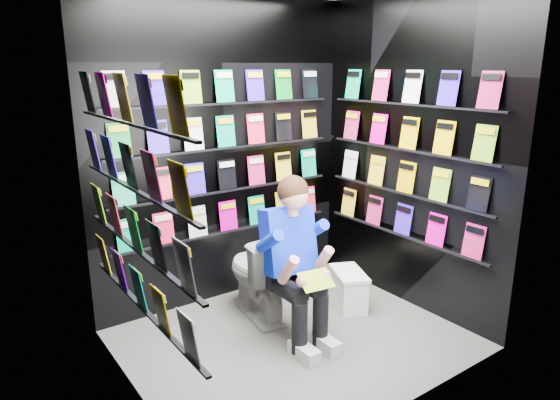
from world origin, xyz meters
TOP-DOWN VIEW (x-y plane):
  - floor at (0.00, 0.00)m, footprint 2.40×2.40m
  - wall_back at (0.00, 1.00)m, footprint 2.40×0.04m
  - wall_front at (0.00, -1.00)m, footprint 2.40×0.04m
  - wall_left at (-1.20, 0.00)m, footprint 0.04×2.00m
  - wall_right at (1.20, 0.00)m, footprint 0.04×2.00m
  - comics_back at (0.00, 0.97)m, footprint 2.10×0.06m
  - comics_left at (-1.17, 0.00)m, footprint 0.06×1.70m
  - comics_right at (1.17, 0.00)m, footprint 0.06×1.70m
  - toilet at (0.00, 0.49)m, footprint 0.52×0.80m
  - longbox at (0.71, 0.16)m, footprint 0.36×0.45m
  - longbox_lid at (0.71, 0.16)m, footprint 0.39×0.48m
  - reader at (0.00, 0.11)m, footprint 0.61×0.81m
  - held_comic at (0.00, -0.24)m, footprint 0.26×0.17m

SIDE VIEW (x-z plane):
  - floor at x=0.00m, z-range 0.00..0.00m
  - longbox at x=0.71m, z-range 0.00..0.30m
  - longbox_lid at x=0.71m, z-range 0.30..0.33m
  - toilet at x=0.00m, z-range 0.00..0.73m
  - held_comic at x=0.00m, z-range 0.53..0.63m
  - reader at x=0.00m, z-range 0.08..1.44m
  - wall_back at x=0.00m, z-range 0.00..2.60m
  - wall_front at x=0.00m, z-range 0.00..2.60m
  - wall_left at x=-1.20m, z-range 0.00..2.60m
  - wall_right at x=1.20m, z-range 0.00..2.60m
  - comics_back at x=0.00m, z-range 0.62..1.99m
  - comics_left at x=-1.17m, z-range 0.62..1.99m
  - comics_right at x=1.17m, z-range 0.62..1.99m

